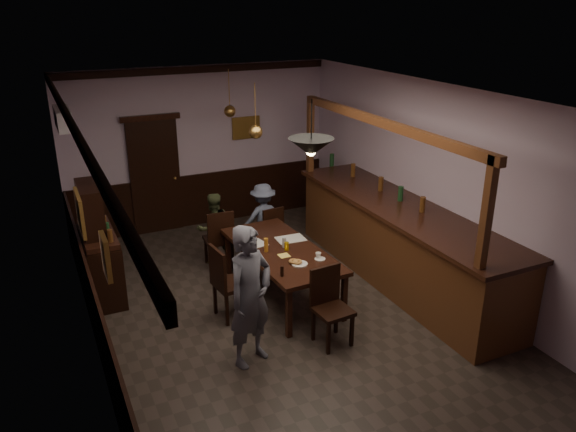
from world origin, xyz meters
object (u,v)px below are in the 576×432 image
chair_far_right (271,230)px  pendant_brass_mid (256,132)px  person_seated_right (263,218)px  chair_side (226,280)px  soda_can (287,246)px  sideboard (99,252)px  bar_counter (400,242)px  coffee_cup (318,255)px  pendant_iron (311,147)px  person_standing (250,296)px  chair_far_left (219,237)px  chair_near (329,302)px  pendant_brass_far (230,111)px  person_seated_left (214,228)px  dining_table (281,253)px

chair_far_right → pendant_brass_mid: (-0.45, -0.54, 1.81)m
chair_far_right → person_seated_right: bearing=-92.2°
chair_side → pendant_brass_mid: size_ratio=1.30×
soda_can → sideboard: (-2.42, 1.23, -0.13)m
chair_far_right → pendant_brass_mid: size_ratio=1.10×
person_seated_right → bar_counter: 2.39m
coffee_cup → sideboard: bearing=145.5°
chair_far_right → pendant_iron: bearing=74.6°
chair_side → person_standing: (-0.06, -1.05, 0.30)m
chair_far_left → bar_counter: bearing=150.0°
chair_far_left → pendant_iron: 2.83m
chair_near → chair_side: (-0.99, 1.07, 0.03)m
person_seated_right → bar_counter: bar_counter is taller
chair_side → pendant_iron: size_ratio=1.53×
person_standing → sideboard: 2.82m
chair_near → soda_can: (-0.01, 1.24, 0.26)m
coffee_cup → pendant_brass_mid: bearing=104.2°
person_standing → pendant_brass_mid: pendant_brass_mid is taller
soda_can → pendant_brass_far: 2.90m
chair_side → soda_can: size_ratio=8.79×
chair_far_right → person_seated_left: bearing=-19.9°
chair_near → pendant_iron: size_ratio=1.45×
person_seated_right → dining_table: bearing=78.7°
person_seated_left → person_standing: bearing=74.6°
chair_far_right → sideboard: sideboard is taller
pendant_iron → pendant_brass_mid: same height
dining_table → pendant_brass_mid: pendant_brass_mid is taller
person_standing → pendant_brass_far: size_ratio=2.16×
chair_near → pendant_iron: pendant_iron is taller
coffee_cup → person_standing: bearing=-151.7°
soda_can → person_seated_right: bearing=78.8°
chair_far_right → chair_near: (-0.33, -2.61, 0.06)m
sideboard → pendant_brass_far: size_ratio=2.10×
person_standing → pendant_iron: 1.92m
person_seated_right → chair_far_right: bearing=95.7°
coffee_cup → pendant_iron: 1.67m
person_standing → pendant_brass_far: bearing=48.9°
pendant_brass_mid → person_seated_left: bearing=121.1°
chair_side → soda_can: (0.98, 0.18, 0.23)m
chair_far_right → pendant_brass_far: size_ratio=1.10×
chair_far_left → pendant_iron: pendant_iron is taller
chair_side → sideboard: bearing=38.9°
person_seated_left → pendant_brass_far: 2.03m
chair_near → pendant_iron: 1.94m
person_seated_left → pendant_brass_mid: size_ratio=1.47×
chair_side → pendant_iron: (0.96, -0.55, 1.84)m
chair_side → coffee_cup: (1.25, -0.26, 0.22)m
person_seated_left → pendant_brass_far: bearing=-133.0°
chair_far_right → soda_can: (-0.34, -1.37, 0.32)m
person_seated_right → sideboard: size_ratio=0.71×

